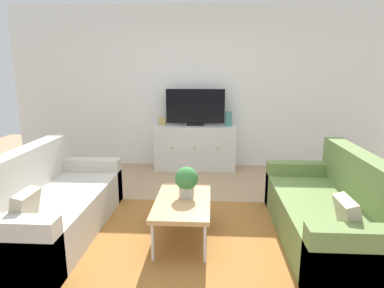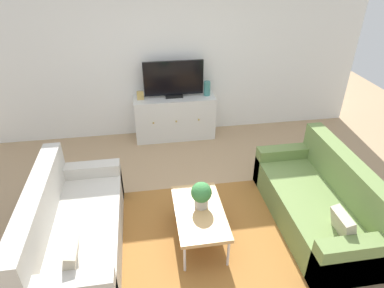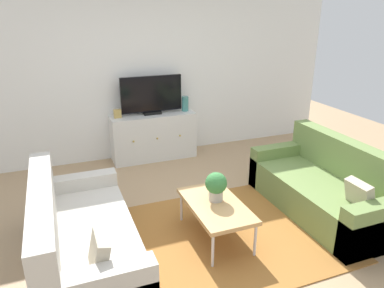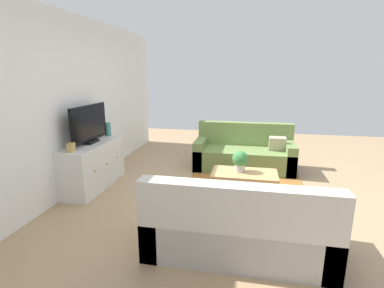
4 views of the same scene
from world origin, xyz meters
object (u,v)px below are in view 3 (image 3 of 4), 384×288
Objects in this scene: couch_left_side at (77,242)px; potted_plant at (216,185)px; tv_console at (153,136)px; mantel_clock at (117,114)px; glass_vase at (185,104)px; coffee_table at (216,206)px; couch_right_side at (327,189)px; flat_screen_tv at (151,95)px.

couch_left_side is 5.98× the size of potted_plant.
mantel_clock is (-0.55, 0.00, 0.43)m from tv_console.
tv_console reaches higher than potted_plant.
glass_vase is 1.10m from mantel_clock.
glass_vase is (1.95, 2.37, 0.58)m from couch_left_side.
coffee_table is 0.71× the size of tv_console.
coffee_table is (-1.48, -0.03, 0.10)m from couch_right_side.
tv_console is 0.70m from mantel_clock.
mantel_clock is at bearing -177.92° from flat_screen_tv.
couch_right_side is 3.17m from mantel_clock.
flat_screen_tv is 0.60m from mantel_clock.
mantel_clock is at bearing 180.00° from tv_console.
tv_console is 5.61× the size of glass_vase.
tv_console is at bearing -0.00° from mantel_clock.
flat_screen_tv is at bearing 90.00° from tv_console.
couch_right_side is at bearing -57.99° from tv_console.
potted_plant is at bearing -102.53° from glass_vase.
couch_right_side is 1.96× the size of coffee_table.
tv_console is at bearing 59.50° from couch_left_side.
tv_console is 1.38× the size of flat_screen_tv.
coffee_table is at bearing -1.33° from couch_left_side.
tv_console is at bearing 122.01° from couch_right_side.
coffee_table is 2.51m from mantel_clock.
couch_right_side is 2.80m from tv_console.
couch_right_side is at bearing -49.41° from mantel_clock.
flat_screen_tv is at bearing 59.71° from couch_left_side.
coffee_table is 3.97× the size of glass_vase.
flat_screen_tv is (-0.00, 0.02, 0.67)m from tv_console.
potted_plant is 0.23× the size of tv_console.
mantel_clock is at bearing 104.00° from potted_plant.
flat_screen_tv reaches higher than couch_right_side.
glass_vase reaches higher than coffee_table.
tv_console is at bearing -180.00° from glass_vase.
tv_console reaches higher than coffee_table.
coffee_table is at bearing -89.99° from tv_console.
flat_screen_tv is at bearing 121.79° from couch_right_side.
tv_console is 0.67m from flat_screen_tv.
mantel_clock is (-2.03, 2.37, 0.52)m from couch_right_side.
mantel_clock is (-0.58, 2.34, 0.22)m from potted_plant.
potted_plant is 2.42m from mantel_clock.
couch_right_side is 5.98× the size of potted_plant.
glass_vase is (0.55, 0.00, 0.49)m from tv_console.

